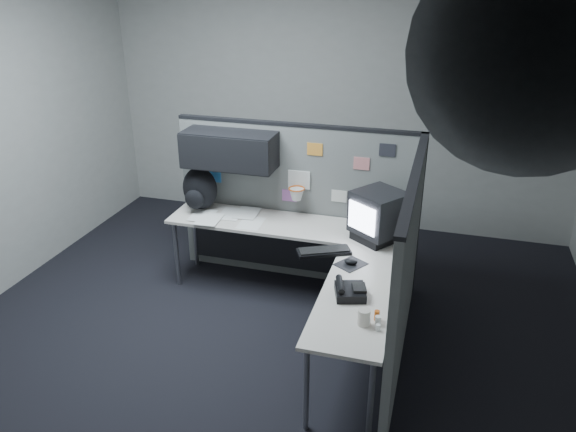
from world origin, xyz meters
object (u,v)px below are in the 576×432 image
(monitor, at_px, (378,215))
(phone, at_px, (350,291))
(desk, at_px, (303,250))
(backpack, at_px, (199,190))
(keyboard, at_px, (324,251))

(monitor, xyz_separation_m, phone, (-0.06, -1.01, -0.19))
(desk, height_order, monitor, monitor)
(monitor, relative_size, backpack, 1.27)
(monitor, bearing_deg, desk, -173.25)
(monitor, height_order, phone, monitor)
(desk, relative_size, phone, 7.89)
(desk, xyz_separation_m, backpack, (-1.18, 0.37, 0.33))
(backpack, bearing_deg, monitor, 12.70)
(backpack, bearing_deg, phone, -15.89)
(keyboard, bearing_deg, desk, 155.63)
(desk, bearing_deg, keyboard, -43.15)
(monitor, relative_size, phone, 1.89)
(desk, xyz_separation_m, keyboard, (0.24, -0.22, 0.14))
(keyboard, xyz_separation_m, phone, (0.33, -0.61, 0.02))
(backpack, bearing_deg, desk, 1.29)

